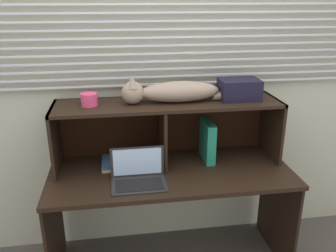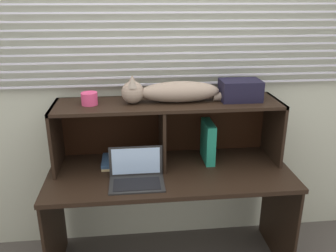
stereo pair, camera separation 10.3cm
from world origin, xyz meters
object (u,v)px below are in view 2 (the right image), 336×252
(binder_upright, at_px, (208,141))
(small_basket, at_px, (89,99))
(storage_box, at_px, (240,90))
(book_stack, at_px, (113,162))
(cat, at_px, (172,92))
(laptop, at_px, (136,175))

(binder_upright, relative_size, small_basket, 2.70)
(small_basket, bearing_deg, storage_box, 0.00)
(book_stack, xyz_separation_m, storage_box, (0.88, -0.00, 0.49))
(binder_upright, height_order, storage_box, storage_box)
(small_basket, bearing_deg, cat, 0.00)
(small_basket, xyz_separation_m, storage_box, (1.00, 0.00, 0.03))
(book_stack, height_order, small_basket, small_basket)
(book_stack, relative_size, storage_box, 0.84)
(book_stack, bearing_deg, binder_upright, -0.31)
(cat, height_order, storage_box, cat)
(binder_upright, xyz_separation_m, storage_box, (0.21, 0.00, 0.37))
(cat, relative_size, small_basket, 8.26)
(laptop, xyz_separation_m, small_basket, (-0.28, 0.27, 0.43))
(cat, xyz_separation_m, book_stack, (-0.41, 0.00, -0.49))
(cat, xyz_separation_m, laptop, (-0.25, -0.27, -0.47))
(cat, relative_size, laptop, 2.55)
(laptop, xyz_separation_m, storage_box, (0.72, 0.27, 0.46))
(binder_upright, distance_m, storage_box, 0.42)
(laptop, bearing_deg, cat, 46.51)
(book_stack, relative_size, small_basket, 2.13)
(cat, bearing_deg, small_basket, -180.00)
(laptop, distance_m, small_basket, 0.58)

